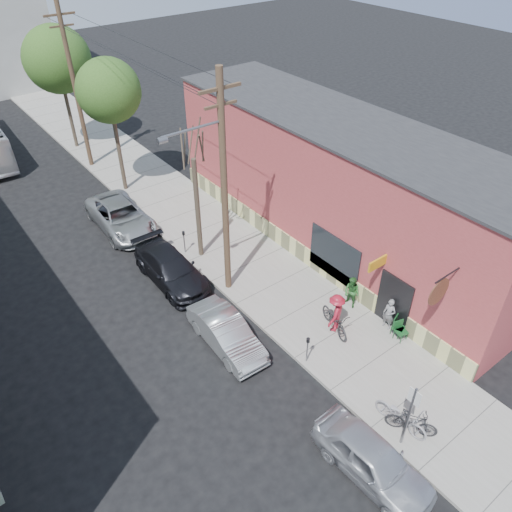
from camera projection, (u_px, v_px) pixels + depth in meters
ground at (255, 385)px, 18.84m from camera, size 120.00×120.00×0.00m
sidewalk at (195, 221)px, 27.86m from camera, size 4.50×58.00×0.15m
cafe_building at (338, 186)px, 24.43m from camera, size 6.60×20.20×6.61m
sign_post at (410, 412)px, 15.73m from camera, size 0.07×0.45×2.80m
parking_meter_near at (308, 346)px, 19.11m from camera, size 0.14×0.14×1.24m
parking_meter_far at (184, 238)px, 24.91m from camera, size 0.14×0.14×1.24m
utility_pole_near at (223, 187)px, 20.08m from camera, size 3.57×0.28×10.00m
utility_pole_far at (75, 86)px, 30.26m from camera, size 1.80×0.28×10.00m
tree_bare at (198, 209)px, 23.70m from camera, size 0.24×0.24×5.26m
tree_leafy_mid at (109, 91)px, 27.15m from camera, size 3.53×3.53×7.79m
tree_leafy_far at (57, 60)px, 32.15m from camera, size 4.32×4.32×8.13m
patio_chair_a at (401, 331)px, 20.29m from camera, size 0.61×0.61×0.88m
patio_chair_b at (398, 327)px, 20.48m from camera, size 0.64×0.64×0.88m
patron_grey at (389, 314)px, 20.67m from camera, size 0.41×0.57×1.47m
patron_green at (352, 293)px, 21.71m from camera, size 0.64×0.79×1.54m
cyclist at (336, 313)px, 20.47m from camera, size 1.34×1.08×1.82m
cyclist_bike at (335, 320)px, 20.70m from camera, size 1.23×2.11×1.05m
parked_bike_a at (412, 422)px, 16.76m from camera, size 1.37×1.75×1.06m
parked_bike_b at (401, 416)px, 16.94m from camera, size 0.95×2.08×1.06m
car_0 at (373, 460)px, 15.63m from camera, size 1.84×4.23×1.42m
car_1 at (226, 333)px, 20.08m from camera, size 1.59×4.18×1.36m
car_2 at (171, 269)px, 23.40m from camera, size 2.01×4.89×1.41m
car_3 at (121, 217)px, 26.99m from camera, size 2.63×5.40×1.48m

